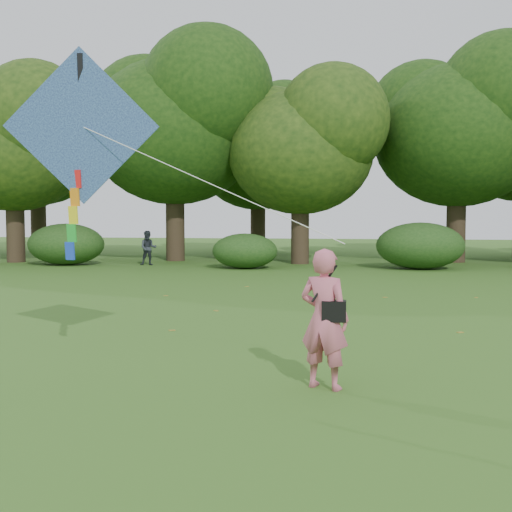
# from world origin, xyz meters

# --- Properties ---
(ground) EXTENTS (100.00, 100.00, 0.00)m
(ground) POSITION_xyz_m (0.00, 0.00, 0.00)
(ground) COLOR #265114
(ground) RESTS_ON ground
(man_kite_flyer) EXTENTS (0.75, 0.63, 1.76)m
(man_kite_flyer) POSITION_xyz_m (-0.03, -0.46, 0.88)
(man_kite_flyer) COLOR #CC6076
(man_kite_flyer) RESTS_ON ground
(bystander_left) EXTENTS (0.84, 0.73, 1.49)m
(bystander_left) POSITION_xyz_m (-8.42, 18.19, 0.74)
(bystander_left) COLOR #292F37
(bystander_left) RESTS_ON ground
(crossbody_bag) EXTENTS (0.43, 0.20, 0.70)m
(crossbody_bag) POSITION_xyz_m (0.09, -0.49, 1.00)
(crossbody_bag) COLOR black
(crossbody_bag) RESTS_ON ground
(flying_kite) EXTENTS (4.84, 1.05, 3.02)m
(flying_kite) POSITION_xyz_m (-3.52, 0.32, 3.39)
(flying_kite) COLOR #273CAB
(flying_kite) RESTS_ON ground
(tree_line) EXTENTS (54.70, 15.30, 9.48)m
(tree_line) POSITION_xyz_m (1.67, 22.88, 5.60)
(tree_line) COLOR #3A2D1E
(tree_line) RESTS_ON ground
(shrub_band) EXTENTS (39.15, 3.22, 1.88)m
(shrub_band) POSITION_xyz_m (-0.72, 17.60, 0.86)
(shrub_band) COLOR #264919
(shrub_band) RESTS_ON ground
(fallen_leaves) EXTENTS (9.01, 14.73, 0.01)m
(fallen_leaves) POSITION_xyz_m (0.56, 4.85, 0.01)
(fallen_leaves) COLOR olive
(fallen_leaves) RESTS_ON ground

